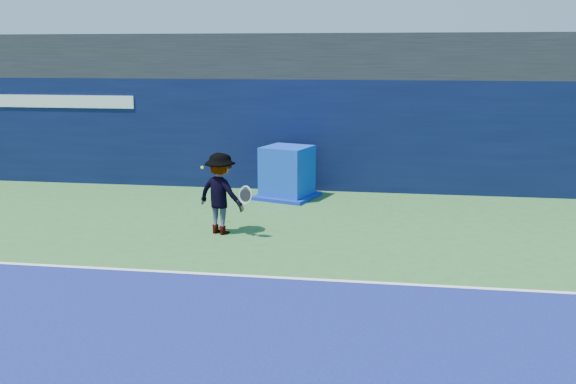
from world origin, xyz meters
TOP-DOWN VIEW (x-y plane):
  - ground at (0.00, 0.00)m, footprint 80.00×80.00m
  - baseline at (0.00, 3.00)m, footprint 24.00×0.10m
  - stadium_band at (0.00, 11.50)m, footprint 36.00×3.00m
  - back_wall_assembly at (-0.00, 10.50)m, footprint 36.00×1.03m
  - equipment_cart at (-0.29, 9.06)m, footprint 1.76×1.76m
  - tennis_player at (-1.14, 5.53)m, footprint 1.37×1.02m
  - tennis_ball at (-1.70, 6.15)m, footprint 0.06×0.06m

SIDE VIEW (x-z plane):
  - ground at x=0.00m, z-range 0.00..0.00m
  - baseline at x=0.00m, z-range 0.01..0.01m
  - equipment_cart at x=-0.29m, z-range -0.06..1.29m
  - tennis_player at x=-1.14m, z-range 0.00..1.70m
  - tennis_ball at x=-1.70m, z-range 1.24..1.30m
  - back_wall_assembly at x=0.00m, z-range 0.00..3.00m
  - stadium_band at x=0.00m, z-range 3.00..4.20m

